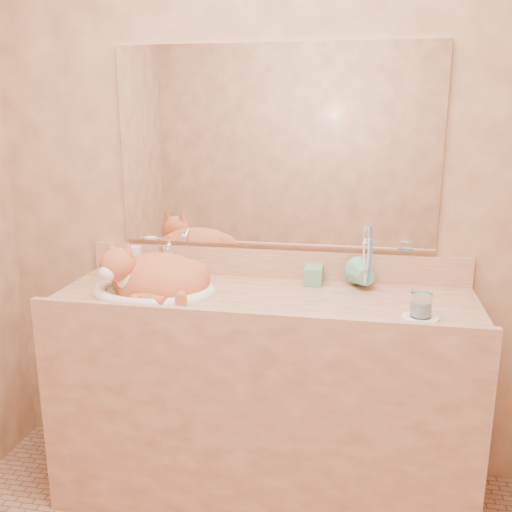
% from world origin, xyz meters
% --- Properties ---
extents(wall_back, '(2.40, 0.02, 2.50)m').
position_xyz_m(wall_back, '(0.00, 1.00, 1.25)').
color(wall_back, '#946243').
rests_on(wall_back, ground).
extents(vanity_counter, '(1.60, 0.55, 0.85)m').
position_xyz_m(vanity_counter, '(0.00, 0.72, 0.42)').
color(vanity_counter, '#9C6046').
rests_on(vanity_counter, floor).
extents(mirror, '(1.30, 0.02, 0.80)m').
position_xyz_m(mirror, '(0.00, 0.99, 1.39)').
color(mirror, white).
rests_on(mirror, wall_back).
extents(sink_basin, '(0.56, 0.50, 0.15)m').
position_xyz_m(sink_basin, '(-0.43, 0.70, 0.92)').
color(sink_basin, white).
rests_on(sink_basin, vanity_counter).
extents(faucet, '(0.07, 0.12, 0.16)m').
position_xyz_m(faucet, '(-0.43, 0.89, 0.93)').
color(faucet, white).
rests_on(faucet, vanity_counter).
extents(cat, '(0.46, 0.41, 0.22)m').
position_xyz_m(cat, '(-0.43, 0.71, 0.91)').
color(cat, '#B34E29').
rests_on(cat, sink_basin).
extents(soap_dispenser, '(0.07, 0.08, 0.16)m').
position_xyz_m(soap_dispenser, '(0.17, 0.88, 0.93)').
color(soap_dispenser, '#68A687').
rests_on(soap_dispenser, vanity_counter).
extents(toothbrush_cup, '(0.15, 0.15, 0.11)m').
position_xyz_m(toothbrush_cup, '(0.38, 0.85, 0.90)').
color(toothbrush_cup, '#68A687').
rests_on(toothbrush_cup, vanity_counter).
extents(toothbrushes, '(0.04, 0.04, 0.21)m').
position_xyz_m(toothbrushes, '(0.38, 0.85, 0.98)').
color(toothbrushes, silver).
rests_on(toothbrushes, toothbrush_cup).
extents(saucer, '(0.12, 0.12, 0.01)m').
position_xyz_m(saucer, '(0.56, 0.58, 0.85)').
color(saucer, white).
rests_on(saucer, vanity_counter).
extents(water_glass, '(0.07, 0.07, 0.08)m').
position_xyz_m(water_glass, '(0.56, 0.58, 0.90)').
color(water_glass, white).
rests_on(water_glass, saucer).
extents(lotion_bottle, '(0.05, 0.05, 0.13)m').
position_xyz_m(lotion_bottle, '(-0.58, 0.88, 0.92)').
color(lotion_bottle, silver).
rests_on(lotion_bottle, vanity_counter).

